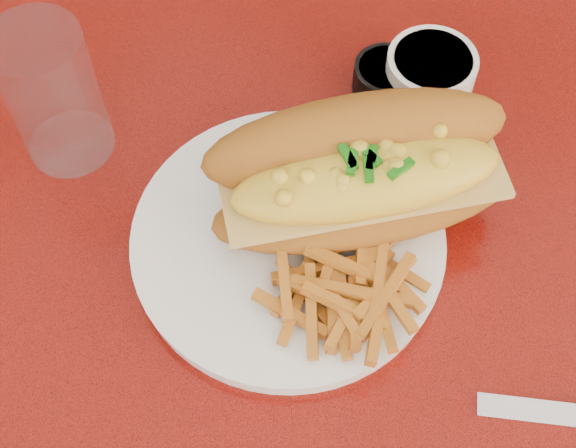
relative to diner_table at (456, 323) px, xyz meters
The scene contains 8 objects.
diner_table is the anchor object (origin of this frame).
dinner_plate 0.24m from the diner_table, 150.99° to the right, with size 0.34×0.34×0.02m.
mac_hoagie 0.25m from the diner_table, 166.89° to the right, with size 0.27×0.25×0.11m.
fries_pile 0.24m from the diner_table, 130.73° to the right, with size 0.11×0.10×0.03m, color orange, non-canonical shape.
fork 0.20m from the diner_table, 151.73° to the right, with size 0.03×0.16×0.00m.
gravy_ramekin 0.25m from the diner_table, 131.96° to the left, with size 0.09×0.09×0.05m.
sauce_cup_left 0.26m from the diner_table, 143.50° to the left, with size 0.06×0.06×0.03m.
water_tumbler 0.44m from the diner_table, 167.71° to the right, with size 0.08×0.08×0.13m, color silver.
Camera 1 is at (0.00, -0.36, 1.36)m, focal length 50.00 mm.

